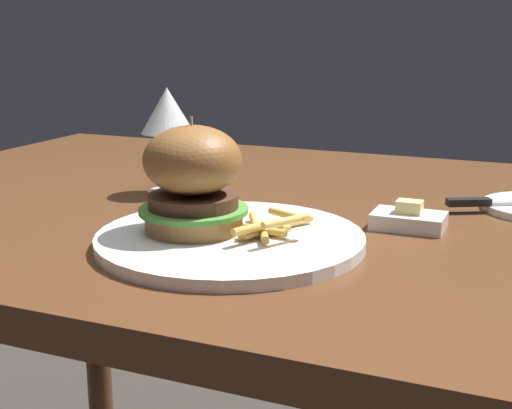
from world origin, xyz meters
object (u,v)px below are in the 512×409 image
at_px(burger_sandwich, 193,179).
at_px(wine_glass, 169,114).
at_px(butter_dish, 409,219).
at_px(table_knife, 507,202).
at_px(main_plate, 230,239).

relative_size(burger_sandwich, wine_glass, 0.84).
bearing_deg(butter_dish, table_knife, 51.30).
xyz_separation_m(main_plate, table_knife, (0.29, 0.29, 0.01)).
bearing_deg(table_knife, burger_sandwich, -138.66).
height_order(main_plate, butter_dish, butter_dish).
height_order(wine_glass, table_knife, wine_glass).
height_order(wine_glass, butter_dish, wine_glass).
bearing_deg(main_plate, butter_dish, 40.69).
height_order(burger_sandwich, butter_dish, burger_sandwich).
height_order(main_plate, wine_glass, wine_glass).
relative_size(main_plate, wine_glass, 1.96).
xyz_separation_m(main_plate, wine_glass, (-0.20, 0.21, 0.11)).
height_order(main_plate, table_knife, table_knife).
bearing_deg(wine_glass, butter_dish, -8.77).
bearing_deg(table_knife, main_plate, -134.82).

